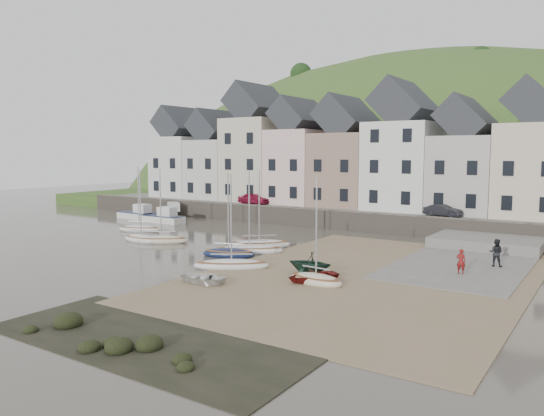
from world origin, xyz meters
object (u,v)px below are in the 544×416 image
Objects in this scene: rowboat_green at (310,263)px; person_dark at (496,253)px; car_left at (254,199)px; rowboat_red at (312,276)px; rowboat_white at (201,277)px; car_right at (443,210)px; sailboat_0 at (139,229)px; person_red at (461,261)px.

person_dark reaches higher than rowboat_green.
person_dark is 31.19m from car_left.
person_dark is (8.06, 9.90, 0.63)m from rowboat_red.
rowboat_white is at bearing -111.79° from rowboat_red.
person_dark is 14.68m from car_right.
rowboat_green is at bearing -16.78° from sailboat_0.
person_red is 0.86× the size of person_dark.
rowboat_red is at bearing 45.45° from person_red.
person_red is 3.69m from person_dark.
rowboat_white is at bearing 173.90° from car_right.
car_left is at bearing 97.06° from car_right.
person_dark is at bearing -116.23° from car_left.
person_dark is 0.52× the size of car_right.
sailboat_0 reaches higher than car_right.
car_left is (3.09, 14.42, 1.97)m from sailboat_0.
person_red is (11.87, 10.20, 0.53)m from rowboat_white.
car_left is at bearing -29.53° from person_red.
rowboat_red is at bearing 27.45° from rowboat_green.
sailboat_0 is at bearing -113.24° from rowboat_green.
car_right reaches higher than rowboat_green.
sailboat_0 is at bearing 2.87° from person_dark.
sailboat_0 is 1.84× the size of car_right.
car_right is at bearing 155.68° from rowboat_white.
car_left reaches higher than rowboat_green.
sailboat_0 is 4.11× the size of person_red.
car_left is 21.37m from car_right.
sailboat_0 is 2.03× the size of rowboat_red.
rowboat_white is at bearing 42.17° from person_red.
person_red is (7.77, 4.90, 0.12)m from rowboat_green.
person_red is 0.41× the size of car_left.
person_red reaches higher than rowboat_red.
person_dark is at bearing 83.20° from rowboat_red.
rowboat_red is at bearing 114.70° from rowboat_white.
car_left reaches higher than rowboat_white.
rowboat_white is 0.93× the size of rowboat_red.
sailboat_0 reaches higher than rowboat_green.
rowboat_red is 0.91× the size of car_right.
car_right reaches higher than person_red.
sailboat_0 is 14.88m from car_left.
car_left is 1.09× the size of car_right.
rowboat_green reaches higher than rowboat_white.
car_right is (2.09, 21.17, 1.40)m from rowboat_green.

